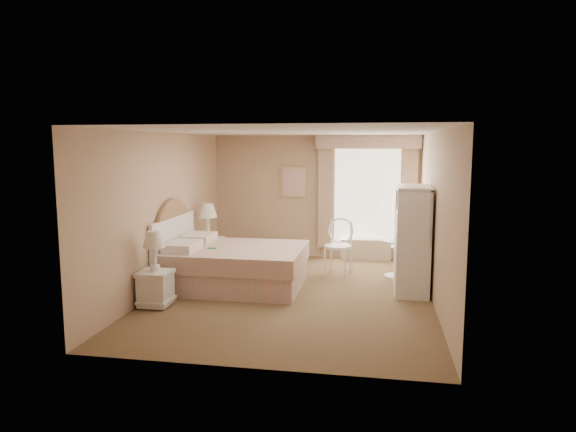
% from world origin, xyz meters
% --- Properties ---
extents(room, '(4.21, 5.51, 2.51)m').
position_xyz_m(room, '(0.00, 0.00, 1.25)').
color(room, brown).
rests_on(room, ground).
extents(window, '(2.05, 0.22, 2.51)m').
position_xyz_m(window, '(1.05, 2.65, 1.34)').
color(window, white).
rests_on(window, room).
extents(framed_art, '(0.52, 0.04, 0.62)m').
position_xyz_m(framed_art, '(-0.45, 2.71, 1.55)').
color(framed_art, tan).
rests_on(framed_art, room).
extents(bed, '(2.20, 1.74, 1.54)m').
position_xyz_m(bed, '(-1.12, 0.24, 0.37)').
color(bed, tan).
rests_on(bed, room).
extents(nightstand_near, '(0.44, 0.44, 1.08)m').
position_xyz_m(nightstand_near, '(-1.84, -0.97, 0.41)').
color(nightstand_near, white).
rests_on(nightstand_near, room).
extents(nightstand_far, '(0.50, 0.50, 1.21)m').
position_xyz_m(nightstand_far, '(-1.84, 1.36, 0.46)').
color(nightstand_far, white).
rests_on(nightstand_far, room).
extents(round_table, '(0.63, 0.63, 0.66)m').
position_xyz_m(round_table, '(1.64, 1.34, 0.44)').
color(round_table, white).
rests_on(round_table, room).
extents(cafe_chair, '(0.57, 0.57, 1.00)m').
position_xyz_m(cafe_chair, '(0.60, 1.43, 0.58)').
color(cafe_chair, white).
rests_on(cafe_chair, room).
extents(armoire, '(0.50, 1.01, 1.68)m').
position_xyz_m(armoire, '(1.81, 0.45, 0.69)').
color(armoire, white).
rests_on(armoire, room).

